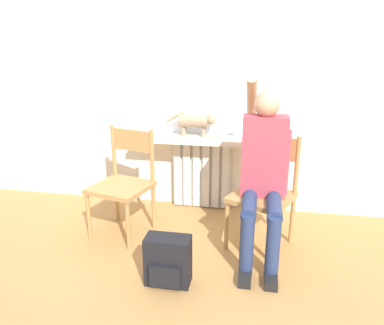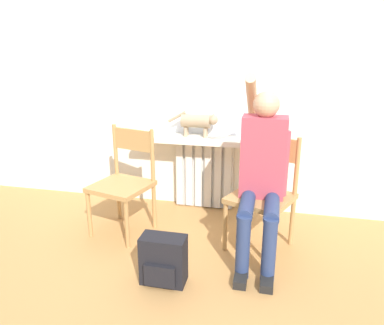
{
  "view_description": "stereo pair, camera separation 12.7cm",
  "coord_description": "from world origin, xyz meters",
  "px_view_note": "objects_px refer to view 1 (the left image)",
  "views": [
    {
      "loc": [
        0.54,
        -2.35,
        1.6
      ],
      "look_at": [
        0.0,
        0.61,
        0.64
      ],
      "focal_mm": 35.0,
      "sensor_mm": 36.0,
      "label": 1
    },
    {
      "loc": [
        0.67,
        -2.33,
        1.6
      ],
      "look_at": [
        0.0,
        0.61,
        0.64
      ],
      "focal_mm": 35.0,
      "sensor_mm": 36.0,
      "label": 2
    }
  ],
  "objects_px": {
    "chair_left": "(123,182)",
    "backpack": "(168,261)",
    "person": "(264,168)",
    "chair_right": "(264,191)",
    "cat": "(196,121)"
  },
  "relations": [
    {
      "from": "backpack",
      "to": "chair_left",
      "type": "bearing_deg",
      "value": 129.49
    },
    {
      "from": "chair_left",
      "to": "chair_right",
      "type": "relative_size",
      "value": 1.0
    },
    {
      "from": "chair_right",
      "to": "chair_left",
      "type": "bearing_deg",
      "value": -156.91
    },
    {
      "from": "chair_right",
      "to": "backpack",
      "type": "relative_size",
      "value": 2.62
    },
    {
      "from": "chair_left",
      "to": "person",
      "type": "distance_m",
      "value": 1.2
    },
    {
      "from": "chair_left",
      "to": "backpack",
      "type": "relative_size",
      "value": 2.62
    },
    {
      "from": "person",
      "to": "cat",
      "type": "xyz_separation_m",
      "value": [
        -0.64,
        0.69,
        0.2
      ]
    },
    {
      "from": "person",
      "to": "chair_left",
      "type": "bearing_deg",
      "value": 174.14
    },
    {
      "from": "chair_left",
      "to": "person",
      "type": "xyz_separation_m",
      "value": [
        1.17,
        -0.12,
        0.23
      ]
    },
    {
      "from": "chair_right",
      "to": "cat",
      "type": "bearing_deg",
      "value": 162.32
    },
    {
      "from": "chair_left",
      "to": "backpack",
      "type": "bearing_deg",
      "value": -35.66
    },
    {
      "from": "backpack",
      "to": "chair_right",
      "type": "bearing_deg",
      "value": 46.47
    },
    {
      "from": "chair_left",
      "to": "person",
      "type": "relative_size",
      "value": 0.65
    },
    {
      "from": "chair_right",
      "to": "cat",
      "type": "height_order",
      "value": "cat"
    },
    {
      "from": "backpack",
      "to": "cat",
      "type": "bearing_deg",
      "value": 90.94
    }
  ]
}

